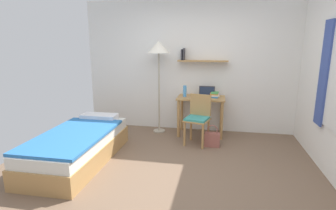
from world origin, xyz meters
name	(u,v)px	position (x,y,z in m)	size (l,w,h in m)	color
ground_plane	(177,173)	(0.00, 0.00, 0.00)	(5.28, 5.28, 0.00)	brown
wall_back	(193,67)	(0.00, 2.02, 1.30)	(4.40, 0.27, 2.60)	white
bed	(79,146)	(-1.54, 0.11, 0.24)	(0.90, 1.99, 0.54)	#B2844C
desk	(201,105)	(0.19, 1.70, 0.59)	(0.90, 0.54, 0.75)	#B2844C
desk_chair	(198,117)	(0.18, 1.20, 0.49)	(0.49, 0.48, 0.88)	#B2844C
standing_lamp	(159,51)	(-0.64, 1.72, 1.61)	(0.44, 0.44, 1.80)	#B2A893
laptop	(207,94)	(0.29, 1.78, 0.80)	(0.31, 0.21, 0.19)	black
water_bottle	(185,91)	(-0.12, 1.68, 0.86)	(0.07, 0.07, 0.22)	#4C99DB
book_stack	(215,95)	(0.45, 1.74, 0.80)	(0.18, 0.25, 0.10)	#3384C6
handbag	(212,139)	(0.44, 1.10, 0.13)	(0.27, 0.13, 0.39)	#99564C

